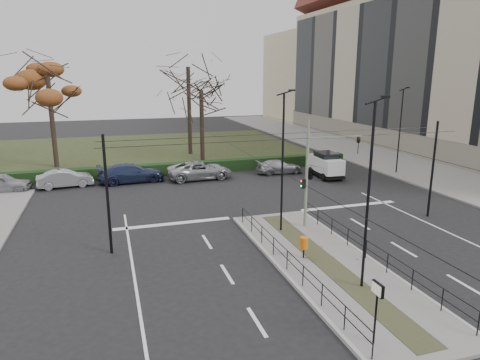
% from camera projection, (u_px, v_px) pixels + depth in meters
% --- Properties ---
extents(ground, '(140.00, 140.00, 0.00)m').
position_uv_depth(ground, '(303.00, 245.00, 22.40)').
color(ground, black).
rests_on(ground, ground).
extents(median_island, '(4.40, 15.00, 0.14)m').
position_uv_depth(median_island, '(326.00, 264.00, 20.07)').
color(median_island, slate).
rests_on(median_island, ground).
extents(sidewalk_east, '(8.00, 90.00, 0.14)m').
position_uv_depth(sidewalk_east, '(364.00, 154.00, 47.97)').
color(sidewalk_east, slate).
rests_on(sidewalk_east, ground).
extents(park, '(38.00, 26.00, 0.10)m').
position_uv_depth(park, '(139.00, 150.00, 50.30)').
color(park, '#262F17').
rests_on(park, ground).
extents(hedge, '(38.00, 1.00, 1.00)m').
position_uv_depth(hedge, '(150.00, 170.00, 37.78)').
color(hedge, black).
rests_on(hedge, ground).
extents(apartment_block, '(13.09, 52.10, 21.64)m').
position_uv_depth(apartment_block, '(434.00, 60.00, 50.20)').
color(apartment_block, '#C7BB8F').
rests_on(apartment_block, ground).
extents(median_railing, '(4.14, 13.24, 0.92)m').
position_uv_depth(median_railing, '(328.00, 247.00, 19.76)').
color(median_railing, black).
rests_on(median_railing, median_island).
extents(catenary, '(20.00, 34.00, 6.00)m').
position_uv_depth(catenary, '(292.00, 175.00, 23.08)').
color(catenary, black).
rests_on(catenary, ground).
extents(traffic_light, '(3.77, 2.16, 5.55)m').
position_uv_depth(traffic_light, '(312.00, 172.00, 24.20)').
color(traffic_light, gray).
rests_on(traffic_light, median_island).
extents(litter_bin, '(0.41, 0.41, 1.04)m').
position_uv_depth(litter_bin, '(304.00, 243.00, 20.40)').
color(litter_bin, black).
rests_on(litter_bin, median_island).
extents(info_panel, '(0.12, 0.56, 2.15)m').
position_uv_depth(info_panel, '(377.00, 296.00, 13.68)').
color(info_panel, black).
rests_on(info_panel, median_island).
extents(streetlamp_median_near, '(0.65, 0.13, 7.81)m').
position_uv_depth(streetlamp_median_near, '(369.00, 195.00, 16.85)').
color(streetlamp_median_near, black).
rests_on(streetlamp_median_near, median_island).
extents(streetlamp_median_far, '(0.65, 0.13, 7.82)m').
position_uv_depth(streetlamp_median_far, '(283.00, 161.00, 23.27)').
color(streetlamp_median_far, black).
rests_on(streetlamp_median_far, median_island).
extents(streetlamp_sidewalk, '(0.63, 0.13, 7.52)m').
position_uv_depth(streetlamp_sidewalk, '(400.00, 130.00, 37.57)').
color(streetlamp_sidewalk, black).
rests_on(streetlamp_sidewalk, sidewalk_east).
extents(parked_car_first, '(4.41, 2.01, 1.47)m').
position_uv_depth(parked_car_first, '(0.00, 183.00, 32.34)').
color(parked_car_first, '#95969C').
rests_on(parked_car_first, ground).
extents(parked_car_second, '(4.37, 1.97, 1.39)m').
position_uv_depth(parked_car_second, '(65.00, 179.00, 33.83)').
color(parked_car_second, '#95969C').
rests_on(parked_car_second, ground).
extents(parked_car_third, '(5.46, 2.52, 1.55)m').
position_uv_depth(parked_car_third, '(131.00, 173.00, 35.38)').
color(parked_car_third, '#1F2848').
rests_on(parked_car_third, ground).
extents(parked_car_fourth, '(5.54, 2.70, 1.52)m').
position_uv_depth(parked_car_fourth, '(200.00, 170.00, 36.49)').
color(parked_car_fourth, '#95969C').
rests_on(parked_car_fourth, ground).
extents(white_van, '(1.98, 4.02, 2.18)m').
position_uv_depth(white_van, '(326.00, 164.00, 37.08)').
color(white_van, silver).
rests_on(white_van, ground).
extents(rust_tree, '(8.56, 8.56, 11.10)m').
position_uv_depth(rust_tree, '(47.00, 77.00, 39.00)').
color(rust_tree, black).
rests_on(rust_tree, park).
extents(bare_tree_center, '(7.07, 7.07, 12.50)m').
position_uv_depth(bare_tree_center, '(188.00, 73.00, 45.71)').
color(bare_tree_center, black).
rests_on(bare_tree_center, park).
extents(bare_tree_near, '(5.62, 5.62, 9.43)m').
position_uv_depth(bare_tree_near, '(201.00, 95.00, 42.68)').
color(bare_tree_near, black).
rests_on(bare_tree_near, park).
extents(parked_car_fifth, '(4.24, 1.83, 1.22)m').
position_uv_depth(parked_car_fifth, '(279.00, 167.00, 38.63)').
color(parked_car_fifth, '#95969C').
rests_on(parked_car_fifth, ground).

